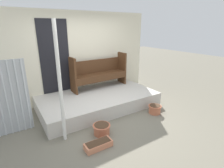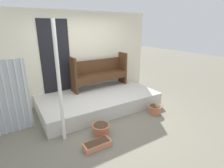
{
  "view_description": "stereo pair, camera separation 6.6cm",
  "coord_description": "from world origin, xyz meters",
  "px_view_note": "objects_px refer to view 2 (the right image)",
  "views": [
    {
      "loc": [
        -1.97,
        -3.18,
        2.17
      ],
      "look_at": [
        0.24,
        0.3,
        0.81
      ],
      "focal_mm": 28.0,
      "sensor_mm": 36.0,
      "label": 1
    },
    {
      "loc": [
        -1.91,
        -3.22,
        2.17
      ],
      "look_at": [
        0.24,
        0.3,
        0.81
      ],
      "focal_mm": 28.0,
      "sensor_mm": 36.0,
      "label": 2
    }
  ],
  "objects_px": {
    "flower_pot_left": "(101,129)",
    "flower_pot_middle": "(155,109)",
    "planter_box_rect": "(97,145)",
    "bench": "(100,71)",
    "support_post": "(59,85)"
  },
  "relations": [
    {
      "from": "flower_pot_left",
      "to": "flower_pot_middle",
      "type": "height_order",
      "value": "flower_pot_middle"
    },
    {
      "from": "planter_box_rect",
      "to": "bench",
      "type": "bearing_deg",
      "value": 60.83
    },
    {
      "from": "bench",
      "to": "flower_pot_left",
      "type": "height_order",
      "value": "bench"
    },
    {
      "from": "support_post",
      "to": "flower_pot_middle",
      "type": "height_order",
      "value": "support_post"
    },
    {
      "from": "support_post",
      "to": "flower_pot_middle",
      "type": "relative_size",
      "value": 6.66
    },
    {
      "from": "flower_pot_left",
      "to": "planter_box_rect",
      "type": "relative_size",
      "value": 0.72
    },
    {
      "from": "bench",
      "to": "planter_box_rect",
      "type": "distance_m",
      "value": 2.58
    },
    {
      "from": "flower_pot_left",
      "to": "planter_box_rect",
      "type": "height_order",
      "value": "flower_pot_left"
    },
    {
      "from": "flower_pot_left",
      "to": "flower_pot_middle",
      "type": "bearing_deg",
      "value": 2.45
    },
    {
      "from": "bench",
      "to": "flower_pot_middle",
      "type": "distance_m",
      "value": 2.0
    },
    {
      "from": "support_post",
      "to": "bench",
      "type": "xyz_separation_m",
      "value": [
        1.64,
        1.54,
        -0.28
      ]
    },
    {
      "from": "bench",
      "to": "planter_box_rect",
      "type": "xyz_separation_m",
      "value": [
        -1.19,
        -2.14,
        -0.8
      ]
    },
    {
      "from": "bench",
      "to": "flower_pot_left",
      "type": "xyz_separation_m",
      "value": [
        -0.92,
        -1.78,
        -0.75
      ]
    },
    {
      "from": "flower_pot_middle",
      "to": "planter_box_rect",
      "type": "xyz_separation_m",
      "value": [
        -1.9,
        -0.43,
        -0.06
      ]
    },
    {
      "from": "support_post",
      "to": "planter_box_rect",
      "type": "bearing_deg",
      "value": -53.33
    }
  ]
}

